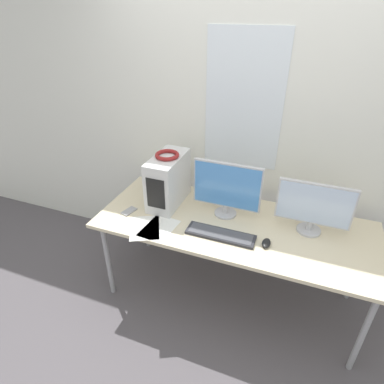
{
  "coord_description": "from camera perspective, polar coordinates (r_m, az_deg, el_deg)",
  "views": [
    {
      "loc": [
        0.4,
        -1.51,
        2.18
      ],
      "look_at": [
        -0.34,
        0.41,
        0.96
      ],
      "focal_mm": 30.0,
      "sensor_mm": 36.0,
      "label": 1
    }
  ],
  "objects": [
    {
      "name": "desk",
      "position": [
        2.45,
        7.47,
        -6.48
      ],
      "size": [
        2.06,
        0.82,
        0.75
      ],
      "color": "beige",
      "rests_on": "ground_plane"
    },
    {
      "name": "headphones",
      "position": [
        2.46,
        -4.44,
        6.58
      ],
      "size": [
        0.19,
        0.19,
        0.03
      ],
      "color": "maroon",
      "rests_on": "pc_tower"
    },
    {
      "name": "cell_phone",
      "position": [
        2.58,
        -11.13,
        -3.36
      ],
      "size": [
        0.09,
        0.14,
        0.01
      ],
      "rotation": [
        0.0,
        0.0,
        -0.25
      ],
      "color": "#99999E",
      "rests_on": "desk"
    },
    {
      "name": "ground_plane",
      "position": [
        2.68,
        3.96,
        -23.75
      ],
      "size": [
        14.0,
        14.0,
        0.0
      ],
      "primitive_type": "plane",
      "color": "#565156"
    },
    {
      "name": "monitor_main",
      "position": [
        2.4,
        6.22,
        0.72
      ],
      "size": [
        0.52,
        0.17,
        0.44
      ],
      "color": "#B7B7BC",
      "rests_on": "desk"
    },
    {
      "name": "paper_sheet_left",
      "position": [
        2.37,
        -5.88,
        -6.4
      ],
      "size": [
        0.23,
        0.31,
        0.0
      ],
      "rotation": [
        0.0,
        0.0,
        -0.09
      ],
      "color": "white",
      "rests_on": "desk"
    },
    {
      "name": "pc_tower",
      "position": [
        2.56,
        -4.25,
        2.09
      ],
      "size": [
        0.21,
        0.45,
        0.41
      ],
      "color": "silver",
      "rests_on": "desk"
    },
    {
      "name": "wall_back",
      "position": [
        2.63,
        11.43,
        11.73
      ],
      "size": [
        8.0,
        0.07,
        2.7
      ],
      "color": "silver",
      "rests_on": "ground_plane"
    },
    {
      "name": "mouse",
      "position": [
        2.26,
        13.06,
        -8.85
      ],
      "size": [
        0.06,
        0.11,
        0.03
      ],
      "color": "black",
      "rests_on": "desk"
    },
    {
      "name": "paper_sheet_front",
      "position": [
        2.39,
        -8.39,
        -6.31
      ],
      "size": [
        0.32,
        0.36,
        0.0
      ],
      "rotation": [
        0.0,
        0.0,
        0.47
      ],
      "color": "white",
      "rests_on": "desk"
    },
    {
      "name": "monitor_right_near",
      "position": [
        2.37,
        20.86,
        -2.45
      ],
      "size": [
        0.51,
        0.17,
        0.39
      ],
      "color": "#B7B7BC",
      "rests_on": "desk"
    },
    {
      "name": "keyboard",
      "position": [
        2.29,
        5.08,
        -7.52
      ],
      "size": [
        0.49,
        0.14,
        0.02
      ],
      "color": "#28282D",
      "rests_on": "desk"
    }
  ]
}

